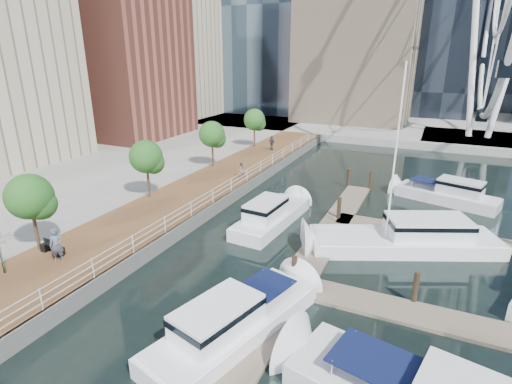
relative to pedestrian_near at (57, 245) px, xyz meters
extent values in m
plane|color=black|center=(9.18, -3.48, -1.97)|extent=(520.00, 520.00, 0.00)
cube|color=brown|center=(0.18, 11.52, -1.47)|extent=(6.00, 60.00, 1.00)
cube|color=#595954|center=(3.18, 11.52, -1.47)|extent=(0.25, 60.00, 1.00)
cube|color=gray|center=(9.18, 98.52, -1.47)|extent=(200.00, 114.00, 1.00)
cube|color=gray|center=(23.18, 48.52, -1.47)|extent=(14.00, 12.00, 1.00)
cube|color=#6D6051|center=(12.18, 6.52, -1.87)|extent=(2.00, 32.00, 0.20)
cube|color=#6D6051|center=(18.18, 4.52, -1.87)|extent=(12.00, 2.00, 0.20)
cube|color=#6D6051|center=(18.18, 14.52, -1.87)|extent=(12.00, 2.00, 0.20)
cube|color=brown|center=(-20.82, 30.52, 9.03)|extent=(12.00, 14.00, 20.00)
cube|color=#BCAD8E|center=(-26.82, 46.52, 13.03)|extent=(14.00, 16.00, 28.00)
cylinder|color=white|center=(20.68, 48.52, 12.03)|extent=(0.80, 0.80, 26.00)
cylinder|color=#3F2B1C|center=(-2.22, 0.52, 0.23)|extent=(0.20, 0.20, 2.40)
sphere|color=#265B1E|center=(-2.22, 0.52, 2.33)|extent=(2.60, 2.60, 2.60)
cylinder|color=#3F2B1C|center=(-2.22, 10.52, 0.23)|extent=(0.20, 0.20, 2.40)
sphere|color=#265B1E|center=(-2.22, 10.52, 2.33)|extent=(2.60, 2.60, 2.60)
cylinder|color=#3F2B1C|center=(-2.22, 20.52, 0.23)|extent=(0.20, 0.20, 2.40)
sphere|color=#265B1E|center=(-2.22, 20.52, 2.33)|extent=(2.60, 2.60, 2.60)
cylinder|color=#3F2B1C|center=(-2.22, 30.52, 0.23)|extent=(0.20, 0.20, 2.40)
sphere|color=#265B1E|center=(-2.22, 30.52, 2.33)|extent=(2.60, 2.60, 2.60)
imported|color=#495361|center=(0.00, 0.00, 0.00)|extent=(0.84, 0.81, 1.94)
imported|color=#816159|center=(2.06, 18.29, -0.23)|extent=(0.79, 0.87, 1.48)
imported|color=#353B42|center=(0.45, 29.66, -0.11)|extent=(1.09, 0.81, 1.72)
imported|color=#103B13|center=(-1.54, -2.12, 0.12)|extent=(3.10, 3.12, 2.18)
camera|label=1|loc=(18.12, -13.27, 9.95)|focal=28.00mm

